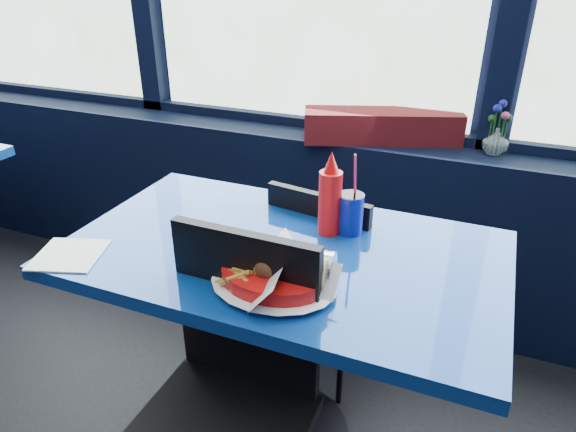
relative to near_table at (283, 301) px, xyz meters
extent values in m
cube|color=black|center=(-0.30, 0.87, -0.17)|extent=(5.00, 0.26, 0.80)
cube|color=black|center=(-0.30, 0.95, 0.24)|extent=(4.80, 0.08, 0.06)
cylinder|color=black|center=(0.00, 0.00, -0.23)|extent=(0.12, 0.12, 0.68)
cube|color=navy|center=(0.00, 0.00, 0.16)|extent=(1.20, 0.70, 0.04)
cube|color=black|center=(-0.01, -0.20, 0.11)|extent=(0.39, 0.03, 0.45)
cylinder|color=black|center=(-0.18, -0.22, -0.36)|extent=(0.02, 0.02, 0.42)
cube|color=black|center=(-0.01, 0.40, -0.17)|extent=(0.43, 0.43, 0.04)
cube|color=black|center=(0.02, 0.22, 0.05)|extent=(0.35, 0.08, 0.41)
cylinder|color=black|center=(0.18, 0.53, -0.38)|extent=(0.02, 0.02, 0.38)
cylinder|color=black|center=(0.13, 0.22, -0.38)|extent=(0.02, 0.02, 0.38)
cylinder|color=black|center=(-0.14, 0.58, -0.38)|extent=(0.02, 0.02, 0.38)
cylinder|color=black|center=(-0.19, 0.27, -0.38)|extent=(0.02, 0.02, 0.38)
cube|color=maroon|center=(0.07, 0.87, 0.29)|extent=(0.64, 0.36, 0.12)
imported|color=silver|center=(0.50, 0.88, 0.28)|extent=(0.12, 0.12, 0.10)
cylinder|color=#1E5919|center=(0.49, 0.88, 0.31)|extent=(0.01, 0.01, 0.16)
sphere|color=#1F23B4|center=(0.49, 0.88, 0.41)|extent=(0.03, 0.03, 0.03)
cylinder|color=#1E5919|center=(0.52, 0.87, 0.30)|extent=(0.01, 0.01, 0.14)
sphere|color=#EA4588|center=(0.52, 0.87, 0.39)|extent=(0.03, 0.03, 0.03)
cylinder|color=#1E5919|center=(0.50, 0.89, 0.32)|extent=(0.01, 0.01, 0.18)
sphere|color=#1F23B4|center=(0.50, 0.89, 0.42)|extent=(0.03, 0.03, 0.03)
cylinder|color=#1E5919|center=(0.47, 0.89, 0.29)|extent=(0.01, 0.01, 0.12)
sphere|color=#1E5919|center=(0.47, 0.89, 0.36)|extent=(0.03, 0.03, 0.03)
cylinder|color=#1E5919|center=(0.53, 0.88, 0.30)|extent=(0.01, 0.01, 0.13)
sphere|color=#1E5919|center=(0.53, 0.88, 0.37)|extent=(0.03, 0.03, 0.03)
cylinder|color=red|center=(0.05, -0.18, 0.21)|extent=(0.34, 0.34, 0.05)
cylinder|color=white|center=(0.05, -0.18, 0.20)|extent=(0.33, 0.33, 0.00)
cylinder|color=silver|center=(0.16, -0.15, 0.24)|extent=(0.07, 0.09, 0.09)
sphere|color=brown|center=(0.04, -0.20, 0.25)|extent=(0.06, 0.06, 0.06)
cylinder|color=#B22313|center=(0.03, -0.19, 0.27)|extent=(0.05, 0.05, 0.01)
cylinder|color=red|center=(0.09, 0.14, 0.28)|extent=(0.07, 0.07, 0.19)
cone|color=red|center=(0.09, 0.14, 0.40)|extent=(0.04, 0.04, 0.06)
cylinder|color=navy|center=(0.14, 0.16, 0.24)|extent=(0.08, 0.08, 0.12)
cylinder|color=black|center=(0.14, 0.16, 0.30)|extent=(0.07, 0.07, 0.01)
cylinder|color=#FF3565|center=(0.15, 0.16, 0.35)|extent=(0.01, 0.06, 0.17)
cube|color=white|center=(-0.52, -0.26, 0.18)|extent=(0.22, 0.22, 0.00)
camera|label=1|loc=(0.48, -1.13, 0.91)|focal=32.00mm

